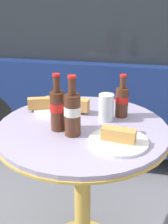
{
  "coord_description": "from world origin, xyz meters",
  "views": [
    {
      "loc": [
        0.24,
        -1.12,
        1.32
      ],
      "look_at": [
        0.0,
        0.04,
        0.82
      ],
      "focal_mm": 45.0,
      "sensor_mm": 36.0,
      "label": 1
    }
  ],
  "objects_px": {
    "cola_bottle_left": "(122,100)",
    "lunch_plate_near": "(118,139)",
    "parked_car": "(155,71)",
    "cola_bottle_right": "(57,108)",
    "cola_bottle_center": "(72,112)",
    "lunch_plate_far": "(59,106)",
    "bistro_table": "(82,159)",
    "drinking_glass": "(106,108)"
  },
  "relations": [
    {
      "from": "cola_bottle_left",
      "to": "drinking_glass",
      "type": "relative_size",
      "value": 1.63
    },
    {
      "from": "cola_bottle_right",
      "to": "cola_bottle_left",
      "type": "bearing_deg",
      "value": 37.94
    },
    {
      "from": "cola_bottle_left",
      "to": "cola_bottle_center",
      "type": "distance_m",
      "value": 0.3
    },
    {
      "from": "cola_bottle_left",
      "to": "cola_bottle_center",
      "type": "xyz_separation_m",
      "value": [
        -0.18,
        -0.23,
        0.02
      ]
    },
    {
      "from": "lunch_plate_near",
      "to": "lunch_plate_far",
      "type": "relative_size",
      "value": 0.77
    },
    {
      "from": "cola_bottle_left",
      "to": "lunch_plate_far",
      "type": "bearing_deg",
      "value": 179.57
    },
    {
      "from": "cola_bottle_right",
      "to": "lunch_plate_far",
      "type": "relative_size",
      "value": 0.8
    },
    {
      "from": "cola_bottle_left",
      "to": "lunch_plate_far",
      "type": "height_order",
      "value": "cola_bottle_left"
    },
    {
      "from": "bistro_table",
      "to": "cola_bottle_center",
      "type": "height_order",
      "value": "cola_bottle_center"
    },
    {
      "from": "lunch_plate_near",
      "to": "cola_bottle_center",
      "type": "bearing_deg",
      "value": 169.74
    },
    {
      "from": "bistro_table",
      "to": "lunch_plate_near",
      "type": "distance_m",
      "value": 0.29
    },
    {
      "from": "lunch_plate_near",
      "to": "parked_car",
      "type": "bearing_deg",
      "value": 83.58
    },
    {
      "from": "drinking_glass",
      "to": "lunch_plate_far",
      "type": "relative_size",
      "value": 0.41
    },
    {
      "from": "cola_bottle_left",
      "to": "cola_bottle_center",
      "type": "bearing_deg",
      "value": -127.99
    },
    {
      "from": "bistro_table",
      "to": "cola_bottle_center",
      "type": "bearing_deg",
      "value": -102.78
    },
    {
      "from": "cola_bottle_left",
      "to": "lunch_plate_near",
      "type": "height_order",
      "value": "cola_bottle_left"
    },
    {
      "from": "cola_bottle_center",
      "to": "lunch_plate_far",
      "type": "xyz_separation_m",
      "value": [
        -0.13,
        0.24,
        -0.08
      ]
    },
    {
      "from": "lunch_plate_far",
      "to": "bistro_table",
      "type": "bearing_deg",
      "value": -43.81
    },
    {
      "from": "cola_bottle_center",
      "to": "parked_car",
      "type": "relative_size",
      "value": 0.06
    },
    {
      "from": "drinking_glass",
      "to": "lunch_plate_far",
      "type": "distance_m",
      "value": 0.26
    },
    {
      "from": "cola_bottle_right",
      "to": "drinking_glass",
      "type": "bearing_deg",
      "value": 36.49
    },
    {
      "from": "lunch_plate_near",
      "to": "lunch_plate_far",
      "type": "xyz_separation_m",
      "value": [
        -0.32,
        0.27,
        0.01
      ]
    },
    {
      "from": "cola_bottle_right",
      "to": "cola_bottle_center",
      "type": "height_order",
      "value": "cola_bottle_center"
    },
    {
      "from": "cola_bottle_center",
      "to": "drinking_glass",
      "type": "relative_size",
      "value": 2.03
    },
    {
      "from": "drinking_glass",
      "to": "lunch_plate_far",
      "type": "height_order",
      "value": "drinking_glass"
    },
    {
      "from": "cola_bottle_center",
      "to": "parked_car",
      "type": "bearing_deg",
      "value": 77.09
    },
    {
      "from": "bistro_table",
      "to": "cola_bottle_right",
      "type": "height_order",
      "value": "cola_bottle_right"
    },
    {
      "from": "lunch_plate_far",
      "to": "parked_car",
      "type": "relative_size",
      "value": 0.07
    },
    {
      "from": "parked_car",
      "to": "cola_bottle_center",
      "type": "bearing_deg",
      "value": -102.91
    },
    {
      "from": "cola_bottle_left",
      "to": "lunch_plate_far",
      "type": "relative_size",
      "value": 0.67
    },
    {
      "from": "bistro_table",
      "to": "parked_car",
      "type": "bearing_deg",
      "value": 77.08
    },
    {
      "from": "bistro_table",
      "to": "lunch_plate_far",
      "type": "distance_m",
      "value": 0.29
    },
    {
      "from": "bistro_table",
      "to": "cola_bottle_left",
      "type": "distance_m",
      "value": 0.34
    },
    {
      "from": "parked_car",
      "to": "lunch_plate_near",
      "type": "bearing_deg",
      "value": -96.42
    },
    {
      "from": "cola_bottle_right",
      "to": "lunch_plate_near",
      "type": "distance_m",
      "value": 0.29
    },
    {
      "from": "cola_bottle_left",
      "to": "lunch_plate_near",
      "type": "xyz_separation_m",
      "value": [
        0.01,
        -0.27,
        -0.06
      ]
    },
    {
      "from": "cola_bottle_right",
      "to": "drinking_glass",
      "type": "relative_size",
      "value": 1.98
    },
    {
      "from": "bistro_table",
      "to": "drinking_glass",
      "type": "relative_size",
      "value": 6.19
    },
    {
      "from": "lunch_plate_far",
      "to": "parked_car",
      "type": "bearing_deg",
      "value": 70.46
    },
    {
      "from": "bistro_table",
      "to": "drinking_glass",
      "type": "height_order",
      "value": "drinking_glass"
    },
    {
      "from": "cola_bottle_center",
      "to": "cola_bottle_right",
      "type": "bearing_deg",
      "value": 155.47
    },
    {
      "from": "cola_bottle_left",
      "to": "lunch_plate_far",
      "type": "distance_m",
      "value": 0.32
    }
  ]
}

